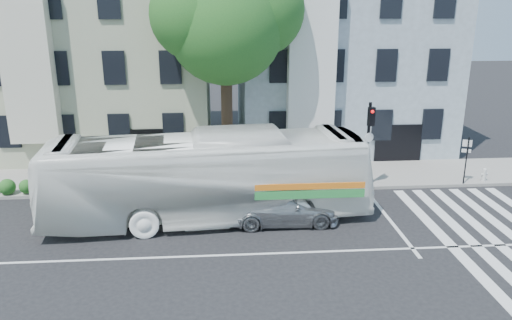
{
  "coord_description": "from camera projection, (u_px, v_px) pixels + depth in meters",
  "views": [
    {
      "loc": [
        -0.38,
        -15.8,
        8.47
      ],
      "look_at": [
        1.07,
        3.5,
        2.4
      ],
      "focal_mm": 35.0,
      "sensor_mm": 36.0,
      "label": 1
    }
  ],
  "objects": [
    {
      "name": "ground",
      "position": [
        233.0,
        255.0,
        17.59
      ],
      "size": [
        120.0,
        120.0,
        0.0
      ],
      "primitive_type": "plane",
      "color": "black",
      "rests_on": "ground"
    },
    {
      "name": "sidewalk_far",
      "position": [
        228.0,
        178.0,
        25.18
      ],
      "size": [
        80.0,
        4.0,
        0.15
      ],
      "primitive_type": "cube",
      "color": "gray",
      "rests_on": "ground"
    },
    {
      "name": "building_right",
      "position": [
        338.0,
        54.0,
        30.72
      ],
      "size": [
        12.0,
        10.0,
        11.0
      ],
      "primitive_type": "cube",
      "color": "#85949E",
      "rests_on": "ground"
    },
    {
      "name": "building_left",
      "position": [
        107.0,
        56.0,
        29.72
      ],
      "size": [
        12.0,
        10.0,
        11.0
      ],
      "primitive_type": "cube",
      "color": "#A1A68B",
      "rests_on": "ground"
    },
    {
      "name": "far_sign_pole",
      "position": [
        466.0,
        154.0,
        23.77
      ],
      "size": [
        0.4,
        0.23,
        2.32
      ],
      "rotation": [
        0.0,
        0.0,
        -0.39
      ],
      "color": "black",
      "rests_on": "sidewalk_far"
    },
    {
      "name": "sedan",
      "position": [
        282.0,
        207.0,
        20.02
      ],
      "size": [
        1.89,
        4.58,
        1.33
      ],
      "primitive_type": "imported",
      "rotation": [
        0.0,
        0.0,
        1.58
      ],
      "color": "#ACAEB3",
      "rests_on": "ground"
    },
    {
      "name": "hedge",
      "position": [
        83.0,
        185.0,
        22.96
      ],
      "size": [
        8.44,
        2.93,
        0.7
      ],
      "primitive_type": null,
      "rotation": [
        0.0,
        0.0,
        -0.25
      ],
      "color": "#20601F",
      "rests_on": "sidewalk_far"
    },
    {
      "name": "traffic_signal",
      "position": [
        369.0,
        135.0,
        22.9
      ],
      "size": [
        0.43,
        0.53,
        4.21
      ],
      "rotation": [
        0.0,
        0.0,
        0.27
      ],
      "color": "black",
      "rests_on": "ground"
    },
    {
      "name": "bus",
      "position": [
        208.0,
        177.0,
        20.03
      ],
      "size": [
        4.17,
        13.26,
        3.63
      ],
      "primitive_type": "imported",
      "rotation": [
        0.0,
        0.0,
        1.66
      ],
      "color": "white",
      "rests_on": "ground"
    },
    {
      "name": "street_tree",
      "position": [
        226.0,
        18.0,
        23.57
      ],
      "size": [
        7.3,
        5.9,
        11.1
      ],
      "color": "#2D2116",
      "rests_on": "ground"
    },
    {
      "name": "fire_hydrant",
      "position": [
        484.0,
        174.0,
        24.44
      ],
      "size": [
        0.37,
        0.21,
        0.65
      ],
      "rotation": [
        0.0,
        0.0,
        0.15
      ],
      "color": "silver",
      "rests_on": "sidewalk_far"
    }
  ]
}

